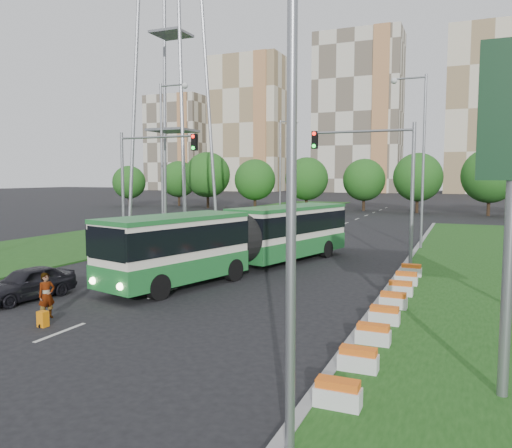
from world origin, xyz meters
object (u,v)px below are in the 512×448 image
at_px(car_left_near, 27,283).
at_px(shopping_trolley, 43,319).
at_px(transmission_pylon, 171,14).
at_px(car_left_far, 210,239).
at_px(articulated_bus, 242,238).
at_px(traffic_mast_median, 382,172).
at_px(pedestrian, 47,296).
at_px(traffic_mast_left, 143,173).

xyz_separation_m(car_left_near, shopping_trolley, (3.54, -2.63, -0.42)).
distance_m(transmission_pylon, car_left_near, 39.73).
bearing_deg(car_left_far, shopping_trolley, -82.11).
height_order(articulated_bus, shopping_trolley, articulated_bus).
bearing_deg(shopping_trolley, traffic_mast_median, 63.80).
xyz_separation_m(traffic_mast_median, car_left_near, (-12.32, -13.13, -4.66)).
bearing_deg(articulated_bus, pedestrian, -88.48).
bearing_deg(car_left_near, traffic_mast_left, 110.57).
xyz_separation_m(articulated_bus, pedestrian, (-2.65, -11.08, -0.94)).
distance_m(articulated_bus, car_left_near, 10.87).
relative_size(traffic_mast_median, car_left_near, 1.99).
bearing_deg(traffic_mast_median, shopping_trolley, -119.16).
relative_size(traffic_mast_median, car_left_far, 1.64).
height_order(transmission_pylon, car_left_near, transmission_pylon).
distance_m(traffic_mast_median, transmission_pylon, 34.86).
xyz_separation_m(traffic_mast_median, articulated_bus, (-6.80, -3.83, -3.58)).
bearing_deg(shopping_trolley, car_left_far, 103.04).
bearing_deg(transmission_pylon, traffic_mast_median, -36.00).
bearing_deg(shopping_trolley, pedestrian, 131.11).
bearing_deg(transmission_pylon, traffic_mast_left, -63.14).
height_order(transmission_pylon, articulated_bus, transmission_pylon).
bearing_deg(pedestrian, shopping_trolley, -121.41).
distance_m(traffic_mast_median, shopping_trolley, 18.74).
height_order(articulated_bus, car_left_far, articulated_bus).
relative_size(traffic_mast_left, car_left_far, 1.64).
bearing_deg(shopping_trolley, traffic_mast_left, 116.30).
relative_size(transmission_pylon, car_left_near, 10.92).
relative_size(traffic_mast_left, articulated_bus, 0.46).
bearing_deg(car_left_near, traffic_mast_median, 54.23).
relative_size(traffic_mast_left, transmission_pylon, 0.18).
height_order(car_left_near, shopping_trolley, car_left_near).
xyz_separation_m(articulated_bus, car_left_far, (-5.19, 6.07, -0.97)).
relative_size(transmission_pylon, articulated_bus, 2.50).
relative_size(articulated_bus, car_left_near, 4.36).
relative_size(car_left_far, pedestrian, 2.94).
bearing_deg(traffic_mast_median, articulated_bus, -150.57).
relative_size(car_left_near, pedestrian, 2.42).
bearing_deg(pedestrian, car_left_near, 78.59).
distance_m(traffic_mast_median, car_left_far, 13.01).
height_order(articulated_bus, pedestrian, articulated_bus).
xyz_separation_m(transmission_pylon, articulated_bus, (17.98, -21.83, -20.23)).
bearing_deg(car_left_near, articulated_bus, 66.67).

